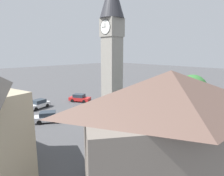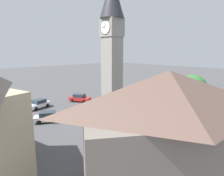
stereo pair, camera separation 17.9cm
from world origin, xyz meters
name	(u,v)px [view 1 (the left image)]	position (x,y,z in m)	size (l,w,h in m)	color
ground_plane	(112,110)	(0.00, 0.00, 0.00)	(200.00, 200.00, 0.00)	#4C4C4F
clock_tower	(112,34)	(0.00, 0.00, 12.55)	(3.87, 3.87, 21.44)	gray
car_blue_kerb	(80,98)	(8.33, 0.80, 0.76)	(4.42, 3.51, 1.53)	red
car_silver_kerb	(49,117)	(2.07, 10.43, 0.76)	(3.62, 4.39, 1.53)	silver
car_red_corner	(38,104)	(9.64, 8.58, 0.76)	(2.80, 4.44, 1.53)	white
car_white_side	(112,120)	(-5.01, 4.83, 0.76)	(3.41, 4.44, 1.53)	silver
pedestrian	(154,100)	(-3.38, -7.44, 1.01)	(0.34, 0.52, 1.69)	black
tree	(192,89)	(-10.73, -6.46, 4.27)	(4.29, 4.29, 6.43)	brown
building_terrace_right	(167,136)	(-16.82, 11.39, 4.46)	(11.43, 12.73, 8.74)	slate
lamp_post	(113,85)	(4.05, -4.10, 3.35)	(0.36, 0.36, 5.00)	black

